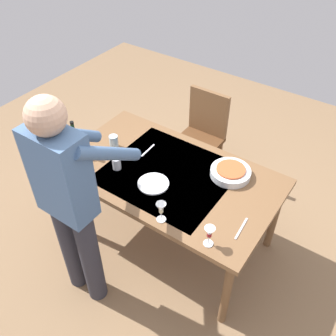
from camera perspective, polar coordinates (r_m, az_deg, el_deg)
The scene contains 13 objects.
ground_plane at distance 3.36m, azimuth -0.00°, elevation -10.20°, with size 6.00×6.00×0.00m, color #846647.
dining_table at distance 2.86m, azimuth -0.00°, elevation -1.78°, with size 1.65×0.96×0.74m.
chair_near at distance 3.60m, azimuth 5.24°, elevation 5.50°, with size 0.40×0.40×0.91m.
person_server at distance 2.40m, azimuth -14.78°, elevation -4.51°, with size 0.42×0.61×1.69m.
wine_bottle at distance 3.02m, azimuth -13.89°, elevation 3.93°, with size 0.07×0.07×0.30m.
wine_glass_left at distance 2.30m, azimuth 6.32°, elevation -9.81°, with size 0.07×0.07×0.15m.
wine_glass_right at distance 2.42m, azimuth -1.06°, elevation -6.24°, with size 0.07×0.07×0.15m.
water_cup_near_left at distance 3.06m, azimuth -8.26°, elevation 4.01°, with size 0.07×0.07×0.11m, color silver.
water_cup_near_right at distance 2.85m, azimuth -7.82°, elevation 0.69°, with size 0.06×0.06×0.09m, color silver.
serving_bowl_pasta at distance 2.81m, azimuth 9.49°, elevation -0.62°, with size 0.30×0.30×0.07m.
dinner_plate_near at distance 2.72m, azimuth -2.25°, elevation -2.39°, with size 0.23×0.23×0.01m, color silver.
table_knife at distance 2.49m, azimuth 11.09°, elevation -9.00°, with size 0.01×0.20×0.01m, color silver.
table_fork at distance 3.02m, azimuth -3.07°, elevation 2.70°, with size 0.01×0.18×0.01m, color silver.
Camera 1 is at (-1.19, 1.72, 2.63)m, focal length 40.07 mm.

